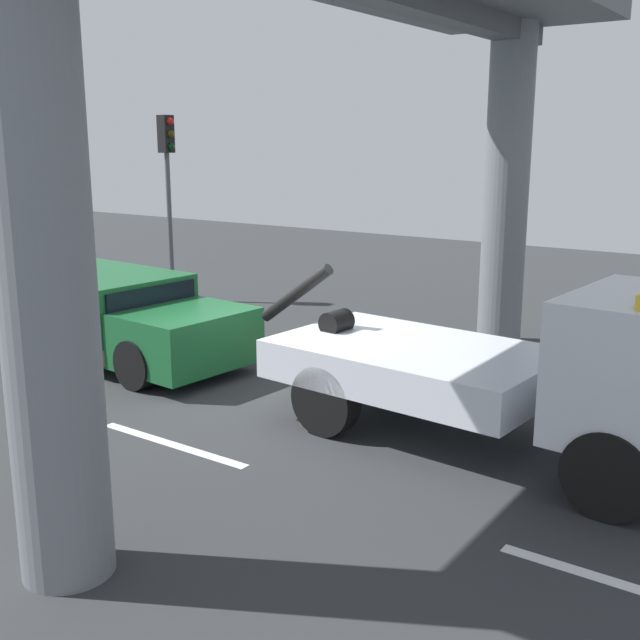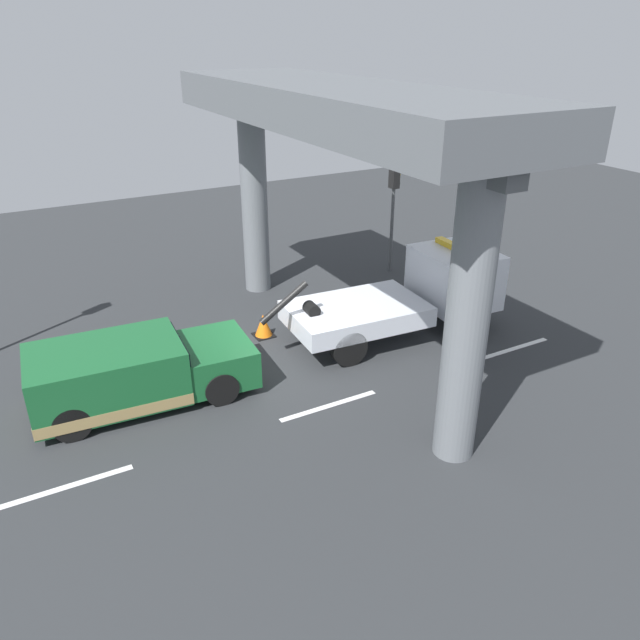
% 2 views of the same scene
% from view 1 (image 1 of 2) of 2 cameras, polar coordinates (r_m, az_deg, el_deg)
% --- Properties ---
extents(ground_plane, '(60.00, 40.00, 0.10)m').
position_cam_1_polar(ground_plane, '(12.41, -2.78, -5.91)').
color(ground_plane, '#2D3033').
extents(lane_stripe_mid, '(2.60, 0.16, 0.01)m').
position_cam_1_polar(lane_stripe_mid, '(10.70, -10.90, -9.02)').
color(lane_stripe_mid, silver).
rests_on(lane_stripe_mid, ground).
extents(lane_stripe_east, '(2.60, 0.16, 0.01)m').
position_cam_1_polar(lane_stripe_east, '(7.98, 22.51, -17.96)').
color(lane_stripe_east, silver).
rests_on(lane_stripe_east, ground).
extents(tow_truck_white, '(7.32, 2.77, 2.46)m').
position_cam_1_polar(tow_truck_white, '(10.06, 16.38, -3.54)').
color(tow_truck_white, silver).
rests_on(tow_truck_white, ground).
extents(towed_van_green, '(5.33, 2.51, 1.58)m').
position_cam_1_polar(towed_van_green, '(14.90, -15.06, 0.20)').
color(towed_van_green, '#195B2D').
rests_on(towed_van_green, ground).
extents(traffic_light_near, '(0.39, 0.32, 4.61)m').
position_cam_1_polar(traffic_light_near, '(19.72, -11.20, 11.00)').
color(traffic_light_near, '#515456').
rests_on(traffic_light_near, ground).
extents(traffic_cone_orange, '(0.58, 0.58, 0.69)m').
position_cam_1_polar(traffic_cone_orange, '(13.57, 2.21, -2.56)').
color(traffic_cone_orange, orange).
rests_on(traffic_cone_orange, ground).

